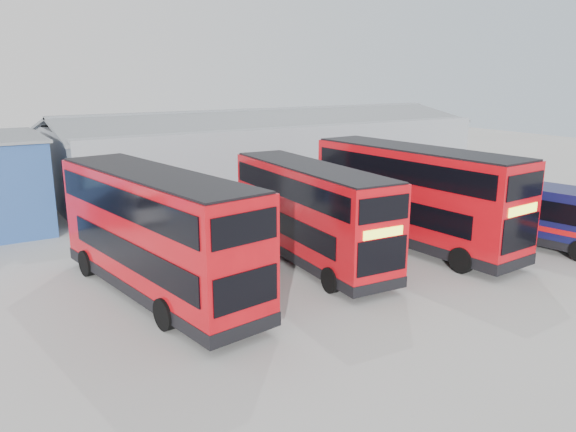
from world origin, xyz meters
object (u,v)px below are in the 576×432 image
(maintenance_shed, at_px, (266,153))
(double_decker_right, at_px, (414,198))
(double_decker_centre, at_px, (310,215))
(single_decker_blue, at_px, (529,214))
(double_decker_left, at_px, (157,236))

(maintenance_shed, relative_size, double_decker_right, 2.58)
(double_decker_centre, relative_size, double_decker_right, 0.90)
(double_decker_centre, xyz_separation_m, single_decker_blue, (11.12, -3.31, -0.72))
(double_decker_left, relative_size, single_decker_blue, 1.03)
(single_decker_blue, bearing_deg, maintenance_shed, -88.39)
(double_decker_left, bearing_deg, single_decker_blue, 161.94)
(double_decker_left, distance_m, single_decker_blue, 18.62)
(double_decker_right, bearing_deg, single_decker_blue, -30.83)
(maintenance_shed, distance_m, double_decker_left, 21.71)
(double_decker_left, height_order, single_decker_blue, double_decker_left)
(double_decker_centre, distance_m, single_decker_blue, 11.63)
(single_decker_blue, bearing_deg, double_decker_right, -37.13)
(maintenance_shed, bearing_deg, single_decker_blue, -77.93)
(double_decker_left, distance_m, double_decker_right, 12.95)
(double_decker_left, xyz_separation_m, double_decker_centre, (7.22, 0.26, -0.20))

